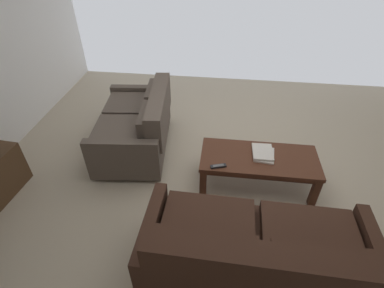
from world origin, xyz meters
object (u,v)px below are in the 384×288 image
object	(u,v)px
tv_remote	(218,166)
book_stack	(263,153)
sofa_main	(256,257)
loveseat_near	(138,125)
coffee_table	(259,162)

from	to	relation	value
tv_remote	book_stack	bearing A→B (deg)	-151.30
sofa_main	loveseat_near	xyz separation A→B (m)	(1.37, -1.63, -0.02)
sofa_main	tv_remote	distance (m)	0.98
coffee_table	book_stack	distance (m)	0.10
sofa_main	coffee_table	xyz separation A→B (m)	(-0.09, -1.13, -0.02)
sofa_main	coffee_table	world-z (taller)	sofa_main
coffee_table	sofa_main	bearing A→B (deg)	85.66
coffee_table	tv_remote	distance (m)	0.47
sofa_main	coffee_table	size ratio (longest dim) A/B	1.44
coffee_table	book_stack	size ratio (longest dim) A/B	4.11
book_stack	coffee_table	bearing A→B (deg)	51.43
loveseat_near	coffee_table	world-z (taller)	loveseat_near
book_stack	tv_remote	distance (m)	0.52
loveseat_near	book_stack	xyz separation A→B (m)	(-1.49, 0.46, 0.08)
coffee_table	book_stack	bearing A→B (deg)	-128.57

